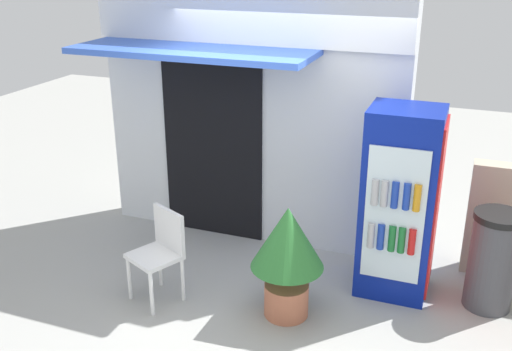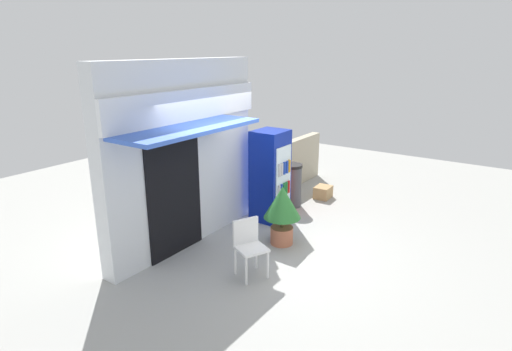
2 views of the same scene
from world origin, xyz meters
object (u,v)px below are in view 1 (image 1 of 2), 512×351
at_px(drink_cooler, 400,203).
at_px(potted_plant_near_shop, 287,249).
at_px(plastic_chair, 161,248).
at_px(trash_bin, 493,261).

distance_m(drink_cooler, potted_plant_near_shop, 1.15).
xyz_separation_m(plastic_chair, trash_bin, (2.86, 0.91, -0.04)).
bearing_deg(potted_plant_near_shop, drink_cooler, 42.95).
height_order(potted_plant_near_shop, trash_bin, potted_plant_near_shop).
distance_m(plastic_chair, trash_bin, 3.00).
xyz_separation_m(potted_plant_near_shop, trash_bin, (1.68, 0.78, -0.19)).
bearing_deg(plastic_chair, drink_cooler, 24.34).
height_order(drink_cooler, trash_bin, drink_cooler).
relative_size(drink_cooler, trash_bin, 1.92).
xyz_separation_m(drink_cooler, potted_plant_near_shop, (-0.83, -0.77, -0.23)).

